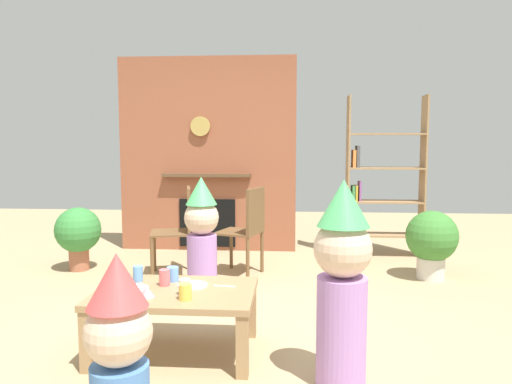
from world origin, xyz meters
TOP-DOWN VIEW (x-y plane):
  - ground_plane at (0.00, 0.00)m, footprint 12.00×12.00m
  - brick_fireplace_feature at (-0.62, 2.60)m, footprint 2.20×0.28m
  - bookshelf at (1.47, 2.40)m, footprint 0.90×0.28m
  - coffee_table at (-0.30, -0.45)m, footprint 1.01×0.69m
  - paper_cup_near_left at (-0.20, -0.64)m, footprint 0.08×0.08m
  - paper_cup_near_right at (-0.37, -0.26)m, footprint 0.08×0.08m
  - paper_cup_center at (-0.22, -0.55)m, footprint 0.07×0.07m
  - paper_cup_far_left at (-0.60, -0.28)m, footprint 0.07×0.07m
  - paper_cup_far_right at (-0.40, -0.36)m, footprint 0.07×0.07m
  - paper_plate_front at (-0.57, -0.46)m, footprint 0.19×0.19m
  - paper_plate_rear at (-0.21, -0.36)m, footprint 0.20×0.20m
  - birthday_cake_slice at (-0.44, -0.60)m, footprint 0.10×0.10m
  - table_fork at (0.00, -0.36)m, footprint 0.15×0.03m
  - child_with_cone_hat at (-0.22, -1.68)m, footprint 0.26×0.26m
  - child_in_pink at (0.71, -0.80)m, footprint 0.32×0.32m
  - child_by_the_chairs at (-0.33, 0.61)m, footprint 0.29×0.29m
  - dining_chair_left at (-0.70, 1.37)m, footprint 0.48×0.48m
  - dining_chair_middle at (-0.01, 1.40)m, footprint 0.51×0.51m
  - potted_plant_tall at (1.82, 1.41)m, footprint 0.51×0.51m
  - potted_plant_short at (-1.82, 1.47)m, footprint 0.48×0.48m

SIDE VIEW (x-z plane):
  - ground_plane at x=0.00m, z-range 0.00..0.00m
  - coffee_table at x=-0.30m, z-range 0.14..0.56m
  - potted_plant_tall at x=1.82m, z-range 0.05..0.74m
  - potted_plant_short at x=-1.82m, z-range 0.07..0.74m
  - table_fork at x=0.00m, z-range 0.41..0.42m
  - paper_plate_front at x=-0.57m, z-range 0.41..0.43m
  - paper_plate_rear at x=-0.21m, z-range 0.41..0.43m
  - birthday_cake_slice at x=-0.44m, z-range 0.41..0.48m
  - paper_cup_near_left at x=-0.20m, z-range 0.41..0.51m
  - paper_cup_near_right at x=-0.37m, z-range 0.41..0.51m
  - paper_cup_center at x=-0.22m, z-range 0.41..0.51m
  - paper_cup_far_left at x=-0.60m, z-range 0.41..0.52m
  - paper_cup_far_right at x=-0.40m, z-range 0.41..0.52m
  - child_with_cone_hat at x=-0.22m, z-range 0.03..0.97m
  - dining_chair_left at x=-0.70m, z-range 0.06..0.96m
  - dining_chair_middle at x=-0.01m, z-range 0.06..0.96m
  - child_by_the_chairs at x=-0.33m, z-range 0.03..1.09m
  - child_in_pink at x=0.71m, z-range 0.03..1.19m
  - bookshelf at x=1.47m, z-range -0.07..1.83m
  - brick_fireplace_feature at x=-0.62m, z-range -0.01..2.39m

